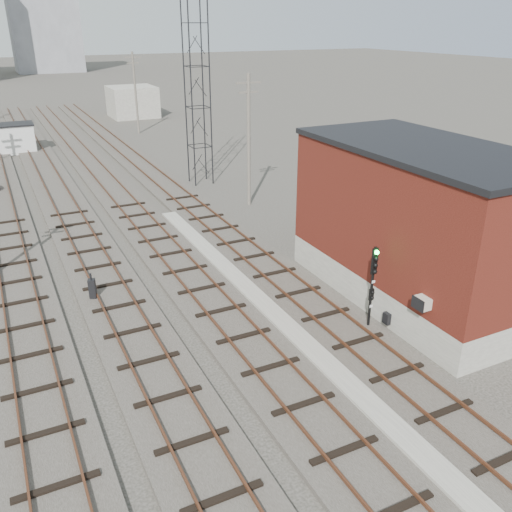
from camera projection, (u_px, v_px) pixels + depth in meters
ground at (79, 135)px, 62.60m from camera, size 320.00×320.00×0.00m
track_right at (152, 174)px, 46.30m from camera, size 3.20×90.00×0.39m
track_mid_right at (104, 179)px, 44.68m from camera, size 3.20×90.00×0.39m
track_mid_left at (54, 185)px, 43.06m from camera, size 3.20×90.00×0.39m
platform_curb at (263, 305)px, 24.92m from camera, size 0.90×28.00×0.26m
brick_building at (419, 224)px, 24.72m from camera, size 6.54×12.20×7.22m
lattice_tower at (197, 87)px, 41.27m from camera, size 1.60×1.60×15.00m
utility_pole_right_a at (249, 138)px, 37.00m from camera, size 1.80×0.24×9.00m
utility_pole_right_b at (135, 91)px, 61.67m from camera, size 1.80×0.24×9.00m
apartment_right at (43, 17)px, 134.65m from camera, size 16.00×12.00×26.00m
shed_right at (133, 102)px, 73.67m from camera, size 6.00×6.00×4.00m
signal_mast at (373, 283)px, 22.35m from camera, size 0.40×0.41×3.80m
switch_stand at (92, 289)px, 25.26m from camera, size 0.40×0.40×1.35m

